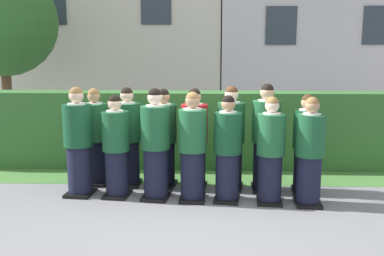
{
  "coord_description": "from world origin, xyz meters",
  "views": [
    {
      "loc": [
        0.21,
        -6.17,
        2.2
      ],
      "look_at": [
        0.0,
        0.28,
        1.05
      ],
      "focal_mm": 39.53,
      "sensor_mm": 36.0,
      "label": 1
    }
  ],
  "objects_px": {
    "student_rear_row_0": "(96,139)",
    "student_rear_row_5": "(266,140)",
    "student_front_row_3": "(192,149)",
    "student_rear_row_2": "(164,140)",
    "student_in_red_blazer": "(194,141)",
    "student_front_row_6": "(310,154)",
    "student_front_row_2": "(156,147)",
    "student_rear_row_1": "(128,139)",
    "student_front_row_0": "(78,144)",
    "student_rear_row_4": "(231,140)",
    "student_rear_row_6": "(306,147)",
    "student_front_row_5": "(271,153)",
    "student_front_row_4": "(228,151)",
    "student_front_row_1": "(116,149)"
  },
  "relations": [
    {
      "from": "student_front_row_0",
      "to": "student_front_row_1",
      "type": "xyz_separation_m",
      "value": [
        0.6,
        -0.06,
        -0.06
      ]
    },
    {
      "from": "student_in_red_blazer",
      "to": "student_rear_row_6",
      "type": "relative_size",
      "value": 1.05
    },
    {
      "from": "student_rear_row_2",
      "to": "student_front_row_3",
      "type": "bearing_deg",
      "value": -53.33
    },
    {
      "from": "student_front_row_1",
      "to": "student_rear_row_1",
      "type": "bearing_deg",
      "value": 81.91
    },
    {
      "from": "student_front_row_0",
      "to": "student_rear_row_5",
      "type": "distance_m",
      "value": 2.95
    },
    {
      "from": "student_rear_row_2",
      "to": "student_rear_row_4",
      "type": "relative_size",
      "value": 0.97
    },
    {
      "from": "student_front_row_4",
      "to": "student_in_red_blazer",
      "type": "xyz_separation_m",
      "value": [
        -0.51,
        0.59,
        0.03
      ]
    },
    {
      "from": "student_front_row_5",
      "to": "student_front_row_4",
      "type": "bearing_deg",
      "value": 174.33
    },
    {
      "from": "student_in_red_blazer",
      "to": "student_rear_row_6",
      "type": "distance_m",
      "value": 1.77
    },
    {
      "from": "student_rear_row_5",
      "to": "student_front_row_4",
      "type": "bearing_deg",
      "value": -140.34
    },
    {
      "from": "student_in_red_blazer",
      "to": "student_front_row_3",
      "type": "bearing_deg",
      "value": -91.27
    },
    {
      "from": "student_front_row_3",
      "to": "student_rear_row_1",
      "type": "xyz_separation_m",
      "value": [
        -1.09,
        0.69,
        0.0
      ]
    },
    {
      "from": "student_front_row_2",
      "to": "student_rear_row_5",
      "type": "distance_m",
      "value": 1.78
    },
    {
      "from": "student_front_row_0",
      "to": "student_front_row_2",
      "type": "relative_size",
      "value": 1.01
    },
    {
      "from": "student_front_row_3",
      "to": "student_rear_row_2",
      "type": "relative_size",
      "value": 1.01
    },
    {
      "from": "student_front_row_2",
      "to": "student_front_row_4",
      "type": "bearing_deg",
      "value": -3.84
    },
    {
      "from": "student_rear_row_4",
      "to": "student_rear_row_6",
      "type": "height_order",
      "value": "student_rear_row_4"
    },
    {
      "from": "student_front_row_4",
      "to": "student_rear_row_0",
      "type": "distance_m",
      "value": 2.3
    },
    {
      "from": "student_front_row_3",
      "to": "student_front_row_6",
      "type": "height_order",
      "value": "student_front_row_3"
    },
    {
      "from": "student_front_row_6",
      "to": "student_rear_row_6",
      "type": "xyz_separation_m",
      "value": [
        0.07,
        0.55,
        -0.01
      ]
    },
    {
      "from": "student_front_row_6",
      "to": "student_rear_row_2",
      "type": "height_order",
      "value": "student_rear_row_2"
    },
    {
      "from": "student_front_row_2",
      "to": "student_rear_row_2",
      "type": "distance_m",
      "value": 0.61
    },
    {
      "from": "student_front_row_2",
      "to": "student_in_red_blazer",
      "type": "height_order",
      "value": "student_front_row_2"
    },
    {
      "from": "student_rear_row_6",
      "to": "student_front_row_3",
      "type": "bearing_deg",
      "value": -167.26
    },
    {
      "from": "student_front_row_6",
      "to": "student_in_red_blazer",
      "type": "relative_size",
      "value": 0.96
    },
    {
      "from": "student_rear_row_2",
      "to": "student_in_red_blazer",
      "type": "bearing_deg",
      "value": -8.98
    },
    {
      "from": "student_front_row_2",
      "to": "student_rear_row_1",
      "type": "bearing_deg",
      "value": 130.44
    },
    {
      "from": "student_front_row_5",
      "to": "student_rear_row_6",
      "type": "bearing_deg",
      "value": 37.35
    },
    {
      "from": "student_front_row_0",
      "to": "student_in_red_blazer",
      "type": "relative_size",
      "value": 1.03
    },
    {
      "from": "student_front_row_6",
      "to": "student_rear_row_5",
      "type": "height_order",
      "value": "student_rear_row_5"
    },
    {
      "from": "student_front_row_3",
      "to": "student_rear_row_2",
      "type": "distance_m",
      "value": 0.83
    },
    {
      "from": "student_front_row_5",
      "to": "student_rear_row_2",
      "type": "distance_m",
      "value": 1.8
    },
    {
      "from": "student_front_row_3",
      "to": "student_in_red_blazer",
      "type": "distance_m",
      "value": 0.58
    },
    {
      "from": "student_in_red_blazer",
      "to": "student_rear_row_1",
      "type": "bearing_deg",
      "value": 174.67
    },
    {
      "from": "student_rear_row_1",
      "to": "student_rear_row_5",
      "type": "height_order",
      "value": "student_rear_row_5"
    },
    {
      "from": "student_front_row_0",
      "to": "student_in_red_blazer",
      "type": "height_order",
      "value": "student_front_row_0"
    },
    {
      "from": "student_rear_row_2",
      "to": "student_in_red_blazer",
      "type": "distance_m",
      "value": 0.51
    },
    {
      "from": "student_front_row_0",
      "to": "student_rear_row_6",
      "type": "xyz_separation_m",
      "value": [
        3.54,
        0.21,
        -0.06
      ]
    },
    {
      "from": "student_rear_row_0",
      "to": "student_rear_row_5",
      "type": "bearing_deg",
      "value": -4.7
    },
    {
      "from": "student_front_row_5",
      "to": "student_front_row_6",
      "type": "height_order",
      "value": "student_front_row_6"
    },
    {
      "from": "student_rear_row_0",
      "to": "student_rear_row_6",
      "type": "distance_m",
      "value": 3.44
    },
    {
      "from": "student_front_row_6",
      "to": "student_rear_row_2",
      "type": "xyz_separation_m",
      "value": [
        -2.2,
        0.81,
        0.02
      ]
    },
    {
      "from": "student_front_row_0",
      "to": "student_front_row_6",
      "type": "bearing_deg",
      "value": -5.45
    },
    {
      "from": "student_front_row_6",
      "to": "student_rear_row_2",
      "type": "bearing_deg",
      "value": 159.77
    },
    {
      "from": "student_front_row_1",
      "to": "student_rear_row_6",
      "type": "bearing_deg",
      "value": 5.4
    },
    {
      "from": "student_rear_row_1",
      "to": "student_front_row_2",
      "type": "bearing_deg",
      "value": -49.56
    },
    {
      "from": "student_front_row_6",
      "to": "student_rear_row_5",
      "type": "distance_m",
      "value": 0.86
    },
    {
      "from": "student_front_row_2",
      "to": "student_in_red_blazer",
      "type": "xyz_separation_m",
      "value": [
        0.57,
        0.52,
        -0.02
      ]
    },
    {
      "from": "student_front_row_2",
      "to": "student_front_row_3",
      "type": "xyz_separation_m",
      "value": [
        0.56,
        -0.06,
        -0.02
      ]
    },
    {
      "from": "student_front_row_3",
      "to": "student_front_row_5",
      "type": "relative_size",
      "value": 1.04
    }
  ]
}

